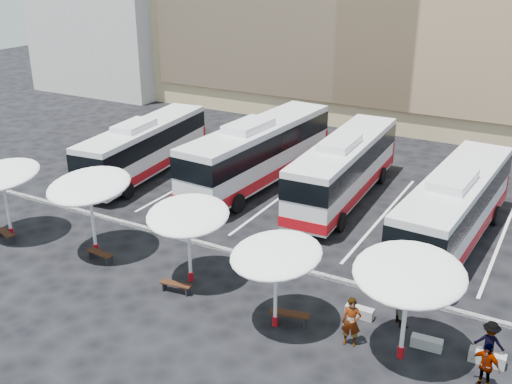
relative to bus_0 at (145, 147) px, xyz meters
The scene contains 23 objects.
ground 11.66m from the bus_0, 37.10° to the right, with size 120.00×120.00×0.00m, color black.
curb_divider 11.35m from the bus_0, 35.06° to the right, with size 34.00×0.25×0.15m, color black.
bay_lines 9.42m from the bus_0, ahead, with size 24.15×12.00×0.01m.
bus_0 is the anchor object (origin of this frame).
bus_1 7.31m from the bus_0, 16.68° to the left, with size 3.62×13.16×4.13m.
bus_2 12.61m from the bus_0, 10.34° to the left, with size 3.20×12.27×3.87m.
bus_3 19.07m from the bus_0, ahead, with size 3.38×12.40×3.89m.
sunshade_0 10.35m from the bus_0, 91.73° to the right, with size 4.08×4.13×3.81m.
sunshade_1 10.71m from the bus_0, 64.04° to the right, with size 4.19×4.24×3.98m.
sunshade_2 13.86m from the bus_0, 43.38° to the right, with size 4.30×4.33×3.64m.
sunshade_3 18.25m from the bus_0, 35.87° to the right, with size 4.50×4.52×3.56m.
sunshade_4 22.06m from the bus_0, 27.69° to the right, with size 4.36×4.40×3.95m.
wood_bench_0 10.81m from the bus_0, 91.00° to the right, with size 1.44×0.75×0.43m.
wood_bench_1 11.52m from the bus_0, 61.78° to the right, with size 1.47×0.50×0.44m.
wood_bench_2 14.66m from the bus_0, 46.44° to the right, with size 1.41×0.55×0.42m.
wood_bench_3 18.40m from the bus_0, 34.14° to the right, with size 1.60×0.73×0.48m.
conc_bench_0 19.42m from the bus_0, 26.20° to the right, with size 1.11×0.37×0.41m, color gray.
conc_bench_1 22.24m from the bus_0, 24.68° to the right, with size 1.11×0.37×0.42m, color gray.
conc_bench_2 24.05m from the bus_0, 22.32° to the right, with size 1.21×0.40×0.45m, color gray.
passenger_0 20.52m from the bus_0, 30.42° to the right, with size 0.69×0.46×1.90m, color black.
passenger_1 20.65m from the bus_0, 23.27° to the right, with size 0.92×0.71×1.88m, color black.
passenger_2 24.61m from the bus_0, 25.05° to the right, with size 0.97×0.41×1.66m, color black.
passenger_3 23.97m from the bus_0, 22.13° to the right, with size 1.04×0.60×1.61m, color black.
Camera 1 is at (14.30, -20.88, 13.31)m, focal length 42.00 mm.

